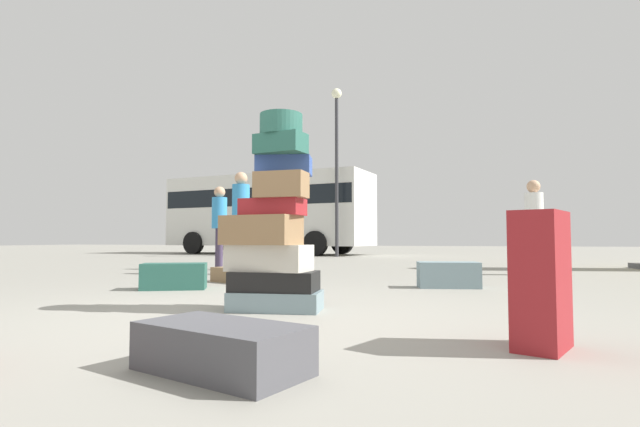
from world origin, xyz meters
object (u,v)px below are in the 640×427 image
Objects in this scene: suitcase_teal_right_side at (174,276)px; person_passerby_in_red at (241,213)px; suitcase_charcoal_left_side at (222,348)px; person_bearded_onlooker at (219,220)px; suitcase_brown_foreground_near at (238,275)px; lamp_post at (337,146)px; suitcase_maroon_upright_blue at (541,280)px; parked_bus at (268,209)px; suitcase_slate_foreground_far at (448,275)px; person_tourist_with_camera at (534,218)px; suitcase_tower at (273,233)px.

person_passerby_in_red is at bearing 72.48° from suitcase_teal_right_side.
person_bearded_onlooker reaches higher than suitcase_charcoal_left_side.
suitcase_brown_foreground_near is 0.46× the size of person_bearded_onlooker.
suitcase_charcoal_left_side is 14.76m from lamp_post.
person_bearded_onlooker reaches higher than suitcase_maroon_upright_blue.
suitcase_teal_right_side is 0.08× the size of parked_bus.
suitcase_slate_foreground_far is (-0.59, 3.30, -0.22)m from suitcase_maroon_upright_blue.
person_tourist_with_camera is at bearing 104.40° from suitcase_maroon_upright_blue.
suitcase_teal_right_side is (-3.76, 2.16, -0.22)m from suitcase_maroon_upright_blue.
suitcase_tower is 2.25m from suitcase_teal_right_side.
suitcase_teal_right_side is 0.42× the size of person_passerby_in_red.
suitcase_brown_foreground_near is at bearing -25.62° from person_passerby_in_red.
lamp_post reaches higher than suitcase_tower.
suitcase_slate_foreground_far is 11.13m from lamp_post.
suitcase_charcoal_left_side is at bearing -25.45° from person_passerby_in_red.
lamp_post is (3.47, -2.14, 2.02)m from parked_bus.
suitcase_maroon_upright_blue is 1.00× the size of suitcase_brown_foreground_near.
person_tourist_with_camera is (4.51, 3.75, 0.80)m from suitcase_teal_right_side.
suitcase_teal_right_side is at bearing -85.70° from lamp_post.
suitcase_charcoal_left_side is at bearing -78.17° from suitcase_teal_right_side.
suitcase_tower reaches higher than person_tourist_with_camera.
suitcase_slate_foreground_far is (0.87, 4.21, 0.05)m from suitcase_charcoal_left_side.
suitcase_teal_right_side is 2.61m from person_passerby_in_red.
suitcase_slate_foreground_far is at bearing 21.50° from person_tourist_with_camera.
suitcase_maroon_upright_blue is 0.46× the size of person_bearded_onlooker.
lamp_post reaches higher than suitcase_slate_foreground_far.
suitcase_teal_right_side is at bearing -1.51° from person_tourist_with_camera.
suitcase_slate_foreground_far is at bearing 24.76° from suitcase_brown_foreground_near.
person_passerby_in_red is 8.90m from lamp_post.
suitcase_charcoal_left_side is at bearing -77.42° from lamp_post.
person_passerby_in_red is at bearing 6.41° from person_bearded_onlooker.
lamp_post reaches higher than parked_bus.
suitcase_charcoal_left_side is 0.13× the size of lamp_post.
suitcase_slate_foreground_far is at bearing -49.36° from parked_bus.
lamp_post is (-1.14, 9.79, 3.75)m from suitcase_brown_foreground_near.
person_bearded_onlooker is at bearing 85.55° from suitcase_teal_right_side.
suitcase_maroon_upright_blue reaches higher than suitcase_slate_foreground_far.
person_tourist_with_camera reaches higher than suitcase_slate_foreground_far.
parked_bus reaches higher than person_bearded_onlooker.
person_passerby_in_red reaches higher than person_tourist_with_camera.
suitcase_tower reaches higher than suitcase_brown_foreground_near.
suitcase_slate_foreground_far is 2.85m from suitcase_brown_foreground_near.
parked_bus is (-8.80, 9.26, 0.87)m from person_tourist_with_camera.
suitcase_brown_foreground_near is 1.12m from suitcase_teal_right_side.
suitcase_maroon_upright_blue is 3.36m from suitcase_slate_foreground_far.
person_tourist_with_camera is 0.18× the size of parked_bus.
person_bearded_onlooker is at bearing 147.29° from suitcase_brown_foreground_near.
suitcase_teal_right_side is 11.50m from lamp_post.
parked_bus is (-6.09, 14.26, 1.17)m from suitcase_tower.
person_tourist_with_camera is at bearing 89.61° from suitcase_charcoal_left_side.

